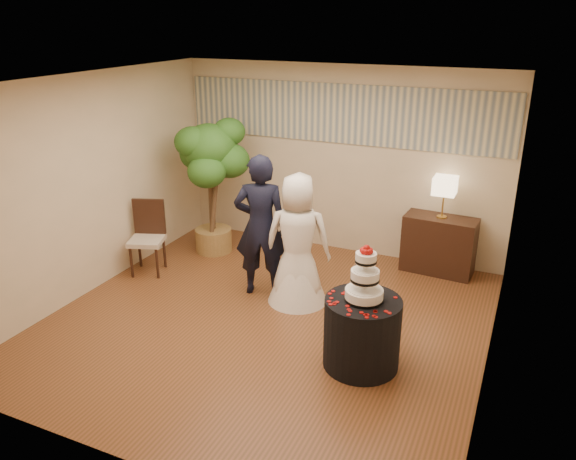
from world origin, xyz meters
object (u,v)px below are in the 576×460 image
at_px(bride, 298,240).
at_px(console, 439,245).
at_px(table_lamp, 444,197).
at_px(side_chair, 146,239).
at_px(ficus_tree, 211,186).
at_px(groom, 261,226).
at_px(cake_table, 362,333).
at_px(wedding_cake, 365,273).

relative_size(bride, console, 1.71).
height_order(table_lamp, side_chair, table_lamp).
xyz_separation_m(table_lamp, side_chair, (-3.74, -1.70, -0.59)).
bearing_deg(console, table_lamp, 3.80).
height_order(console, side_chair, side_chair).
bearing_deg(bride, side_chair, -15.21).
relative_size(console, ficus_tree, 0.47).
distance_m(groom, ficus_tree, 1.60).
bearing_deg(bride, cake_table, 121.11).
bearing_deg(bride, console, -149.76).
height_order(console, table_lamp, table_lamp).
xyz_separation_m(cake_table, console, (0.31, 2.65, 0.03)).
bearing_deg(cake_table, groom, 147.90).
xyz_separation_m(wedding_cake, side_chair, (-3.43, 0.94, -0.55)).
distance_m(wedding_cake, console, 2.74).
xyz_separation_m(groom, bride, (0.53, -0.03, -0.09)).
bearing_deg(cake_table, table_lamp, 83.30).
xyz_separation_m(cake_table, ficus_tree, (-2.99, 1.99, 0.66)).
distance_m(bride, wedding_cake, 1.57).
bearing_deg(console, side_chair, -151.71).
bearing_deg(bride, groom, -20.77).
bearing_deg(groom, console, -160.89).
xyz_separation_m(cake_table, wedding_cake, (0.00, -0.00, 0.68)).
height_order(cake_table, side_chair, side_chair).
distance_m(cake_table, wedding_cake, 0.68).
relative_size(cake_table, side_chair, 0.77).
distance_m(bride, cake_table, 1.62).
relative_size(cake_table, wedding_cake, 1.31).
distance_m(table_lamp, side_chair, 4.15).
bearing_deg(table_lamp, cake_table, -96.70).
bearing_deg(cake_table, console, 83.30).
distance_m(cake_table, console, 2.66).
height_order(groom, console, groom).
xyz_separation_m(groom, side_chair, (-1.74, -0.12, -0.42)).
relative_size(bride, cake_table, 2.14).
xyz_separation_m(groom, ficus_tree, (-1.30, 0.93, 0.11)).
height_order(bride, side_chair, bride).
xyz_separation_m(groom, wedding_cake, (1.69, -1.06, 0.13)).
height_order(bride, ficus_tree, ficus_tree).
bearing_deg(wedding_cake, ficus_tree, 146.30).
distance_m(groom, wedding_cake, 2.00).
height_order(table_lamp, ficus_tree, ficus_tree).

